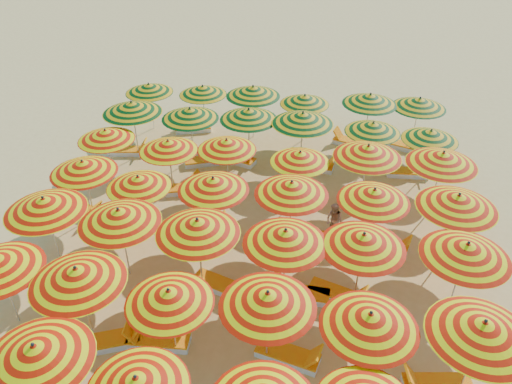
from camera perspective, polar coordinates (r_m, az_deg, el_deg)
ground at (r=17.56m, az=-0.27°, el=-5.22°), size 120.00×120.00×0.00m
umbrella_1 at (r=12.20m, az=-23.88°, el=-16.45°), size 2.97×2.97×2.63m
umbrella_2 at (r=11.35m, az=-13.49°, el=-20.53°), size 2.31×2.31×2.37m
umbrella_7 at (r=13.60m, az=-19.79°, el=-8.94°), size 2.55×2.55×2.64m
umbrella_8 at (r=12.78m, az=-9.92°, el=-11.69°), size 2.68×2.68×2.40m
umbrella_9 at (r=12.32m, az=1.34°, el=-12.18°), size 3.18×3.18×2.57m
umbrella_10 at (r=12.26m, az=12.88°, el=-14.09°), size 2.72×2.72×2.50m
umbrella_11 at (r=12.68m, az=24.50°, el=-14.08°), size 2.95×2.95×2.66m
umbrella_12 at (r=16.46m, az=-23.01°, el=-1.35°), size 3.16×3.16×2.65m
umbrella_13 at (r=15.26m, az=-15.38°, el=-2.68°), size 3.06×3.06×2.62m
umbrella_14 at (r=14.41m, az=-6.69°, el=-3.94°), size 3.18×3.18×2.63m
umbrella_15 at (r=14.05m, az=3.39°, el=-5.14°), size 2.95×2.95×2.59m
umbrella_16 at (r=14.23m, az=12.17°, el=-5.46°), size 3.05×3.05×2.58m
umbrella_17 at (r=14.71m, az=22.92°, el=-6.16°), size 2.58×2.58×2.61m
umbrella_18 at (r=18.28m, az=-19.16°, el=2.73°), size 2.59×2.59×2.47m
umbrella_19 at (r=17.17m, az=-13.29°, el=1.13°), size 2.28×2.28×2.32m
umbrella_20 at (r=16.36m, az=-4.92°, el=0.91°), size 2.91×2.91×2.51m
umbrella_21 at (r=16.05m, az=4.09°, el=0.44°), size 3.00×3.00×2.57m
umbrella_22 at (r=16.25m, az=13.34°, el=-0.36°), size 2.44×2.44×2.48m
umbrella_23 at (r=16.49m, az=22.07°, el=-0.99°), size 2.97×2.97×2.65m
umbrella_24 at (r=20.38m, az=-16.80°, el=6.26°), size 2.49×2.49×2.35m
umbrella_25 at (r=19.04m, az=-10.00°, el=5.23°), size 2.91×2.91×2.36m
umbrella_26 at (r=18.81m, az=-3.38°, el=5.40°), size 2.32×2.32×2.38m
umbrella_27 at (r=18.19m, az=5.05°, el=4.01°), size 2.83×2.83×2.31m
umbrella_28 at (r=18.34m, az=12.66°, el=4.55°), size 2.61×2.61×2.64m
umbrella_29 at (r=18.64m, az=20.54°, el=3.61°), size 2.87×2.87×2.64m
umbrella_30 at (r=21.77m, az=-14.01°, el=9.35°), size 3.18×3.18×2.65m
umbrella_31 at (r=21.05m, az=-7.56°, el=8.87°), size 2.65×2.65×2.52m
umbrella_32 at (r=20.74m, az=-0.84°, el=8.85°), size 2.67×2.67×2.55m
umbrella_33 at (r=20.28m, az=5.37°, el=8.39°), size 3.14×3.14×2.67m
umbrella_34 at (r=20.60m, az=13.21°, el=7.20°), size 2.82×2.82×2.36m
umbrella_35 at (r=20.69m, az=19.32°, el=6.15°), size 2.38×2.38×2.33m
umbrella_36 at (r=24.22m, az=-12.14°, el=11.52°), size 2.65×2.65×2.35m
umbrella_37 at (r=23.61m, az=-6.11°, el=11.48°), size 2.74×2.74×2.35m
umbrella_38 at (r=22.81m, az=-0.33°, el=11.43°), size 3.18×3.18×2.60m
umbrella_39 at (r=22.64m, az=5.59°, el=10.45°), size 2.52×2.52×2.34m
umbrella_40 at (r=22.68m, az=12.91°, el=10.30°), size 3.05×3.05×2.55m
umbrella_41 at (r=23.04m, az=18.17°, el=9.64°), size 2.82×2.82×2.47m
lounger_2 at (r=14.77m, az=-16.34°, el=-16.01°), size 1.82×1.22×0.69m
lounger_3 at (r=14.49m, az=-11.27°, el=-16.26°), size 1.77×0.70×0.69m
lounger_4 at (r=13.95m, az=3.83°, el=-18.13°), size 1.82×0.95×0.69m
lounger_6 at (r=15.68m, az=-4.09°, el=-10.55°), size 1.83×1.10×0.69m
lounger_7 at (r=15.45m, az=4.99°, el=-11.47°), size 1.75×0.65×0.69m
lounger_8 at (r=15.56m, az=9.34°, el=-11.48°), size 1.83×1.10×0.69m
lounger_9 at (r=19.67m, az=-19.21°, el=-1.97°), size 1.83×1.11×0.69m
lounger_10 at (r=18.52m, az=-14.14°, el=-3.44°), size 1.82×1.23×0.69m
lounger_11 at (r=17.80m, az=-6.05°, el=-4.19°), size 1.83×1.06×0.69m
lounger_12 at (r=17.42m, az=5.52°, el=-5.16°), size 1.78×0.72×0.69m
lounger_13 at (r=17.57m, az=14.41°, el=-5.88°), size 1.83×1.04×0.69m
lounger_14 at (r=18.00m, az=22.37°, el=-6.60°), size 1.77×0.71×0.69m
lounger_15 at (r=19.94m, az=-7.74°, el=0.42°), size 1.83×1.12×0.69m
lounger_16 at (r=19.90m, az=-4.91°, el=0.54°), size 1.81×0.89×0.69m
lounger_17 at (r=19.49m, az=13.34°, el=-1.19°), size 1.78×0.75×0.69m
lounger_18 at (r=23.02m, az=-14.32°, el=4.60°), size 1.80×0.86×0.69m
lounger_19 at (r=21.68m, az=-5.80°, el=3.59°), size 1.82×1.20×0.69m
lounger_20 at (r=21.70m, az=-2.17°, el=3.79°), size 1.83×1.08×0.69m
lounger_21 at (r=21.34m, az=6.67°, el=3.00°), size 1.79×0.80×0.69m
lounger_22 at (r=21.71m, az=17.01°, el=2.17°), size 1.77×0.71×0.69m
lounger_23 at (r=24.41m, az=-7.31°, el=7.23°), size 1.83×1.07×0.69m
lounger_24 at (r=23.42m, az=10.81°, el=5.63°), size 1.83×1.06×0.69m
lounger_25 at (r=23.71m, az=16.14°, el=5.21°), size 1.83×1.14×0.69m
beachgoer_b at (r=17.45m, az=8.92°, el=-3.25°), size 0.81×0.80×1.32m
beachgoer_a at (r=16.06m, az=2.29°, el=-6.77°), size 0.35×0.49×1.27m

